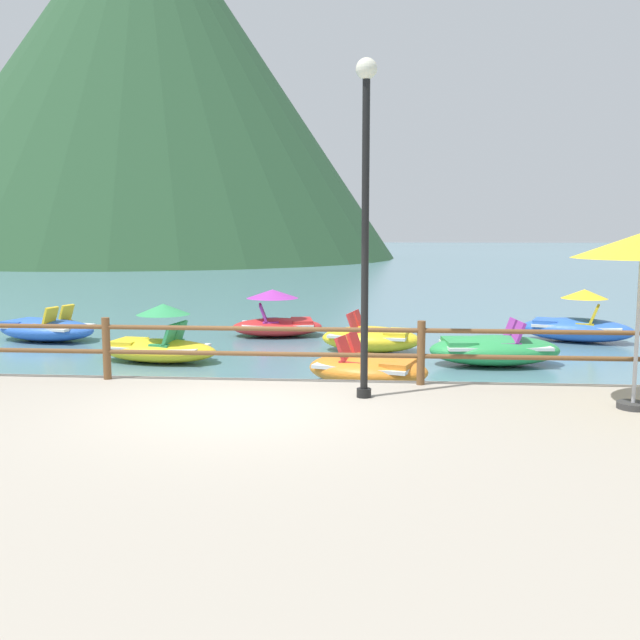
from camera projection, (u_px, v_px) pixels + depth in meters
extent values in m
plane|color=slate|center=(352.00, 268.00, 48.60)|extent=(200.00, 200.00, 0.00)
cube|color=#A39989|center=(199.00, 484.00, 6.86)|extent=(28.00, 8.00, 0.40)
cylinder|color=brown|center=(107.00, 348.00, 10.68)|extent=(0.12, 0.12, 0.95)
cylinder|color=brown|center=(421.00, 353.00, 10.29)|extent=(0.12, 0.12, 0.95)
cylinder|color=brown|center=(261.00, 329.00, 10.44)|extent=(23.80, 0.07, 0.07)
cylinder|color=brown|center=(261.00, 354.00, 10.49)|extent=(23.80, 0.07, 0.07)
cylinder|color=black|center=(365.00, 242.00, 9.31)|extent=(0.10, 0.10, 4.21)
sphere|color=silver|center=(367.00, 69.00, 9.02)|extent=(0.28, 0.28, 0.28)
cylinder|color=black|center=(364.00, 393.00, 9.57)|extent=(0.20, 0.20, 0.12)
cylinder|color=#B2B2B7|center=(637.00, 331.00, 8.84)|extent=(0.05, 0.05, 2.00)
cylinder|color=#333333|center=(633.00, 406.00, 8.96)|extent=(0.40, 0.40, 0.08)
ellipsoid|color=green|center=(495.00, 350.00, 13.91)|extent=(2.71, 1.59, 0.59)
cube|color=silver|center=(495.00, 345.00, 13.90)|extent=(2.12, 1.29, 0.06)
cube|color=purple|center=(501.00, 340.00, 14.16)|extent=(0.44, 0.44, 0.08)
cube|color=purple|center=(510.00, 329.00, 14.13)|extent=(0.24, 0.42, 0.43)
cube|color=purple|center=(508.00, 344.00, 13.62)|extent=(0.44, 0.44, 0.08)
cube|color=purple|center=(518.00, 333.00, 13.60)|extent=(0.24, 0.42, 0.43)
cube|color=green|center=(459.00, 342.00, 13.88)|extent=(0.66, 0.99, 0.12)
ellipsoid|color=red|center=(277.00, 327.00, 17.74)|extent=(2.48, 1.75, 0.44)
cube|color=silver|center=(277.00, 324.00, 17.73)|extent=(1.94, 1.42, 0.06)
cube|color=purple|center=(271.00, 323.00, 17.44)|extent=(0.46, 0.46, 0.08)
cube|color=purple|center=(263.00, 314.00, 17.39)|extent=(0.27, 0.43, 0.43)
cube|color=purple|center=(270.00, 320.00, 17.98)|extent=(0.46, 0.46, 0.08)
cube|color=purple|center=(263.00, 312.00, 17.93)|extent=(0.27, 0.43, 0.43)
cube|color=red|center=(302.00, 321.00, 17.78)|extent=(0.66, 1.03, 0.12)
cone|color=purple|center=(272.00, 294.00, 17.62)|extent=(1.51, 1.51, 0.22)
ellipsoid|color=blue|center=(577.00, 330.00, 16.82)|extent=(2.81, 1.93, 0.57)
cube|color=silver|center=(577.00, 326.00, 16.81)|extent=(2.21, 1.55, 0.06)
cube|color=yellow|center=(587.00, 322.00, 16.92)|extent=(0.51, 0.51, 0.08)
cube|color=yellow|center=(595.00, 313.00, 16.82)|extent=(0.33, 0.45, 0.43)
cube|color=yellow|center=(585.00, 324.00, 16.52)|extent=(0.51, 0.51, 0.08)
cube|color=yellow|center=(594.00, 315.00, 16.41)|extent=(0.33, 0.45, 0.43)
cube|color=blue|center=(546.00, 322.00, 17.09)|extent=(0.80, 0.93, 0.12)
cone|color=yellow|center=(584.00, 294.00, 16.66)|extent=(1.37, 1.37, 0.22)
ellipsoid|color=blue|center=(47.00, 330.00, 17.00)|extent=(2.85, 2.03, 0.53)
cube|color=silver|center=(47.00, 326.00, 16.99)|extent=(2.24, 1.64, 0.06)
cube|color=yellow|center=(61.00, 322.00, 17.17)|extent=(0.49, 0.49, 0.08)
cube|color=yellow|center=(66.00, 313.00, 17.08)|extent=(0.31, 0.44, 0.43)
cube|color=yellow|center=(45.00, 325.00, 16.66)|extent=(0.49, 0.49, 0.08)
cube|color=yellow|center=(50.00, 316.00, 16.57)|extent=(0.31, 0.44, 0.43)
cube|color=blue|center=(23.00, 322.00, 17.23)|extent=(0.81, 1.09, 0.12)
ellipsoid|color=yellow|center=(159.00, 350.00, 14.26)|extent=(2.60, 1.49, 0.46)
cube|color=silver|center=(159.00, 347.00, 14.25)|extent=(2.04, 1.20, 0.06)
cube|color=#339956|center=(172.00, 342.00, 14.42)|extent=(0.46, 0.46, 0.08)
cube|color=#339956|center=(180.00, 331.00, 14.35)|extent=(0.26, 0.43, 0.43)
cube|color=#339956|center=(162.00, 345.00, 13.98)|extent=(0.46, 0.46, 0.08)
cube|color=#339956|center=(170.00, 335.00, 13.91)|extent=(0.26, 0.43, 0.43)
cube|color=yellow|center=(128.00, 342.00, 14.39)|extent=(0.65, 0.86, 0.12)
cone|color=#339956|center=(163.00, 309.00, 14.12)|extent=(1.22, 1.22, 0.22)
ellipsoid|color=orange|center=(368.00, 370.00, 12.11)|extent=(2.44, 1.98, 0.54)
cube|color=silver|center=(368.00, 364.00, 12.10)|extent=(1.92, 1.59, 0.06)
cube|color=red|center=(354.00, 362.00, 11.90)|extent=(0.50, 0.50, 0.08)
cube|color=red|center=(344.00, 349.00, 11.94)|extent=(0.32, 0.44, 0.43)
cube|color=red|center=(364.00, 357.00, 12.41)|extent=(0.50, 0.50, 0.08)
cube|color=red|center=(355.00, 344.00, 12.45)|extent=(0.32, 0.44, 0.43)
cube|color=orange|center=(400.00, 363.00, 11.87)|extent=(0.74, 1.07, 0.12)
ellipsoid|color=yellow|center=(371.00, 339.00, 15.44)|extent=(2.42, 1.77, 0.55)
cube|color=silver|center=(371.00, 335.00, 15.43)|extent=(1.90, 1.43, 0.06)
cube|color=red|center=(361.00, 333.00, 15.21)|extent=(0.47, 0.47, 0.08)
cube|color=red|center=(353.00, 323.00, 15.23)|extent=(0.29, 0.43, 0.43)
cube|color=red|center=(366.00, 330.00, 15.72)|extent=(0.47, 0.47, 0.08)
cube|color=red|center=(358.00, 320.00, 15.75)|extent=(0.29, 0.43, 0.43)
cube|color=yellow|center=(398.00, 333.00, 15.25)|extent=(0.67, 1.02, 0.12)
cone|color=#284C2D|center=(146.00, 72.00, 65.29)|extent=(46.48, 46.48, 34.57)
cone|color=#284C2D|center=(256.00, 153.00, 71.36)|extent=(25.56, 25.56, 20.74)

